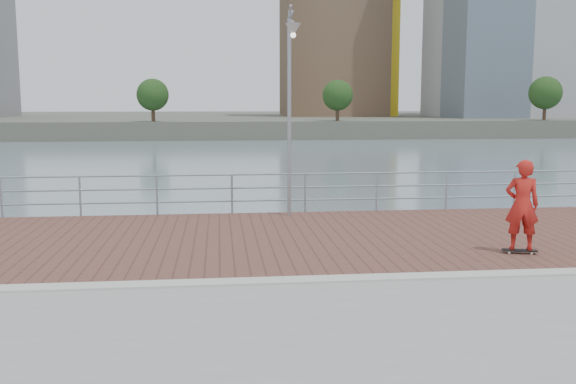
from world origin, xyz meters
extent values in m
cube|color=brown|center=(0.00, 3.60, 0.01)|extent=(40.00, 6.80, 0.02)
cube|color=#B7B5AD|center=(0.00, 0.00, 0.03)|extent=(40.00, 0.40, 0.06)
cube|color=#4C5142|center=(0.00, 122.50, -0.75)|extent=(320.00, 95.00, 2.50)
cylinder|color=#8C9EA8|center=(-7.18, 7.00, 0.55)|extent=(0.06, 0.06, 1.10)
cylinder|color=#8C9EA8|center=(-5.13, 7.00, 0.55)|extent=(0.06, 0.06, 1.10)
cylinder|color=#8C9EA8|center=(-3.08, 7.00, 0.55)|extent=(0.06, 0.06, 1.10)
cylinder|color=#8C9EA8|center=(-1.03, 7.00, 0.55)|extent=(0.06, 0.06, 1.10)
cylinder|color=#8C9EA8|center=(1.03, 7.00, 0.55)|extent=(0.06, 0.06, 1.10)
cylinder|color=#8C9EA8|center=(3.08, 7.00, 0.55)|extent=(0.06, 0.06, 1.10)
cylinder|color=#8C9EA8|center=(5.13, 7.00, 0.55)|extent=(0.06, 0.06, 1.10)
cylinder|color=#8C9EA8|center=(7.18, 7.00, 0.55)|extent=(0.06, 0.06, 1.10)
cylinder|color=#8C9EA8|center=(0.00, 7.00, 1.10)|extent=(39.00, 0.05, 0.05)
cylinder|color=#8C9EA8|center=(0.00, 7.00, 0.73)|extent=(39.00, 0.05, 0.05)
cylinder|color=#8C9EA8|center=(0.00, 7.00, 0.36)|extent=(39.00, 0.05, 0.05)
cylinder|color=gray|center=(0.52, 6.50, 2.64)|extent=(0.11, 0.11, 5.28)
cylinder|color=gray|center=(0.52, 6.06, 5.28)|extent=(0.06, 0.88, 0.06)
cone|color=#B2B2AD|center=(0.52, 5.62, 5.11)|extent=(0.39, 0.39, 0.31)
cube|color=black|center=(4.73, 1.54, 0.09)|extent=(0.71, 0.35, 0.03)
cylinder|color=beige|center=(4.50, 1.54, 0.05)|extent=(0.06, 0.05, 0.05)
cylinder|color=beige|center=(4.93, 1.43, 0.05)|extent=(0.06, 0.05, 0.05)
cylinder|color=beige|center=(4.53, 1.66, 0.05)|extent=(0.06, 0.05, 0.05)
cylinder|color=beige|center=(4.96, 1.55, 0.05)|extent=(0.06, 0.05, 0.05)
imported|color=red|center=(4.73, 1.54, 1.03)|extent=(0.76, 0.60, 1.85)
cube|color=brown|center=(20.00, 110.00, 16.22)|extent=(18.00, 18.00, 31.44)
cylinder|color=#473323|center=(-10.00, 77.00, 2.16)|extent=(0.50, 0.50, 3.32)
sphere|color=#193814|center=(-10.00, 77.00, 4.05)|extent=(4.26, 4.26, 4.26)
cylinder|color=#473323|center=(15.00, 77.00, 2.14)|extent=(0.50, 0.50, 3.29)
sphere|color=#193814|center=(15.00, 77.00, 4.02)|extent=(4.22, 4.22, 4.22)
cylinder|color=#473323|center=(45.00, 77.00, 2.31)|extent=(0.50, 0.50, 3.63)
sphere|color=#193814|center=(45.00, 77.00, 4.39)|extent=(4.66, 4.66, 4.66)
camera|label=1|loc=(-1.38, -10.69, 3.10)|focal=40.00mm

